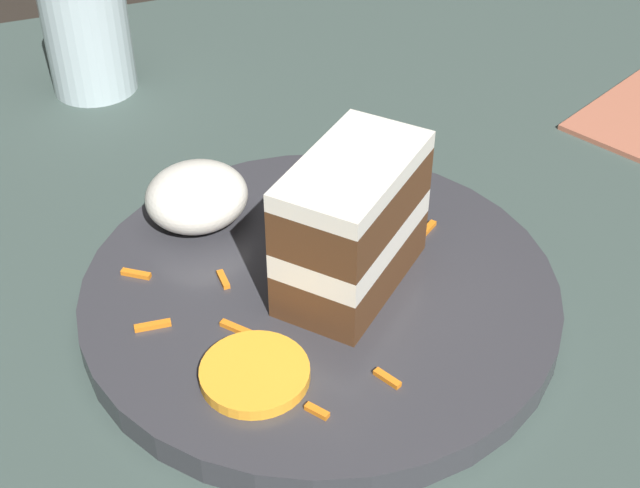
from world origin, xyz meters
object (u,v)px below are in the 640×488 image
at_px(cake_slice, 352,224).
at_px(drinking_glass, 89,41).
at_px(plate, 320,294).
at_px(cream_dollop, 197,197).
at_px(orange_garnish, 255,374).

distance_m(cake_slice, drinking_glass, 0.34).
height_order(plate, cream_dollop, cream_dollop).
relative_size(plate, cake_slice, 2.57).
bearing_deg(cake_slice, orange_garnish, 84.53).
relative_size(plate, drinking_glass, 2.85).
distance_m(plate, cake_slice, 0.05).
bearing_deg(plate, cake_slice, -13.51).
bearing_deg(cake_slice, cream_dollop, -2.55).
bearing_deg(plate, cream_dollop, 121.52).
bearing_deg(drinking_glass, plate, -76.51).
bearing_deg(cake_slice, drinking_glass, -24.51).
distance_m(cream_dollop, orange_garnish, 0.14).
xyz_separation_m(cake_slice, orange_garnish, (-0.08, -0.05, -0.04)).
height_order(cream_dollop, orange_garnish, cream_dollop).
bearing_deg(cream_dollop, plate, -58.48).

